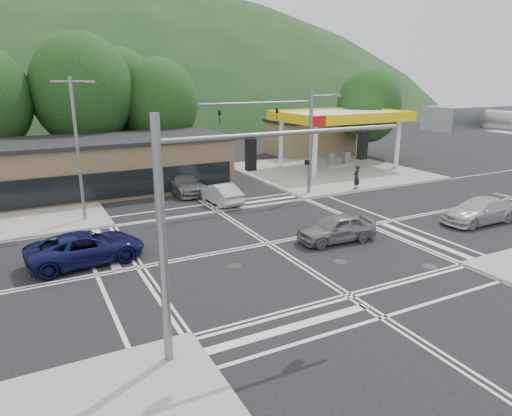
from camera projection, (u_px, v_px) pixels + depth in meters
name	position (u px, v px, depth m)	size (l,w,h in m)	color
ground	(268.00, 243.00, 25.49)	(120.00, 120.00, 0.00)	black
sidewalk_ne	(328.00, 171.00, 44.91)	(16.00, 16.00, 0.15)	gray
gas_station_canopy	(340.00, 118.00, 45.26)	(12.32, 8.34, 5.75)	silver
convenience_store	(313.00, 138.00, 55.15)	(10.00, 6.00, 3.80)	#846B4F
commercial_row	(75.00, 169.00, 35.89)	(24.00, 8.00, 4.00)	brown
hill_north	(74.00, 119.00, 102.25)	(252.00, 126.00, 140.00)	#19371B
tree_n_b	(82.00, 90.00, 41.15)	(9.00, 9.00, 12.98)	#382619
tree_n_c	(159.00, 103.00, 44.61)	(7.60, 7.60, 10.87)	#382619
tree_n_e	(119.00, 96.00, 46.51)	(8.40, 8.40, 11.98)	#382619
tree_ne	(369.00, 106.00, 51.56)	(7.20, 7.20, 9.99)	#382619
streetlight_nw	(78.00, 143.00, 28.03)	(2.50, 0.25, 9.00)	slate
signal_mast_ne	(297.00, 131.00, 34.16)	(11.65, 0.30, 8.00)	slate
signal_mast_sw	(217.00, 205.00, 14.25)	(9.14, 0.28, 8.00)	slate
car_blue_west	(86.00, 248.00, 22.68)	(2.60, 5.64, 1.57)	#0D103D
car_grey_center	(337.00, 228.00, 25.68)	(1.84, 4.57, 1.56)	slate
car_silver_east	(479.00, 211.00, 29.01)	(2.16, 5.33, 1.55)	#B4B7BB
car_queue_a	(220.00, 193.00, 33.48)	(1.58, 4.53, 1.49)	#B4B7BC
car_queue_b	(196.00, 177.00, 39.22)	(1.71, 4.25, 1.45)	silver
car_northbound	(182.00, 183.00, 36.43)	(2.30, 5.65, 1.64)	slate
pedestrian	(356.00, 177.00, 37.05)	(0.72, 0.47, 1.97)	black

